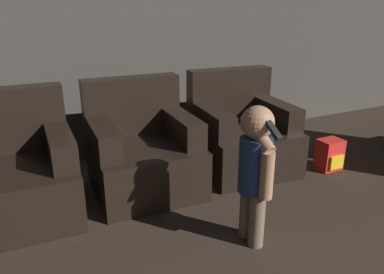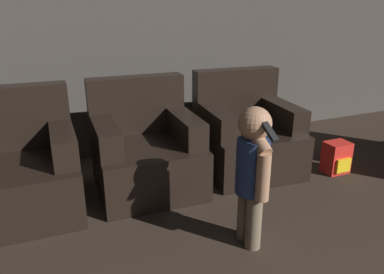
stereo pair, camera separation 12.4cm
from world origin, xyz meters
TOP-DOWN VIEW (x-y plane):
  - wall_back at (0.00, 4.50)m, footprint 8.40×0.05m
  - armchair_left at (-1.16, 3.62)m, footprint 0.80×0.80m
  - armchair_middle at (-0.25, 3.62)m, footprint 0.81×0.82m
  - armchair_right at (0.67, 3.62)m, footprint 0.85×0.85m
  - person_toddler at (0.10, 2.63)m, footprint 0.19×0.34m
  - toy_backpack at (1.34, 3.21)m, footprint 0.21×0.18m

SIDE VIEW (x-z plane):
  - toy_backpack at x=1.34m, z-range 0.00..0.27m
  - armchair_left at x=-1.16m, z-range -0.12..0.72m
  - armchair_middle at x=-0.25m, z-range -0.12..0.72m
  - armchair_right at x=0.67m, z-range -0.12..0.72m
  - person_toddler at x=0.10m, z-range 0.08..0.95m
  - wall_back at x=0.00m, z-range 0.00..2.60m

